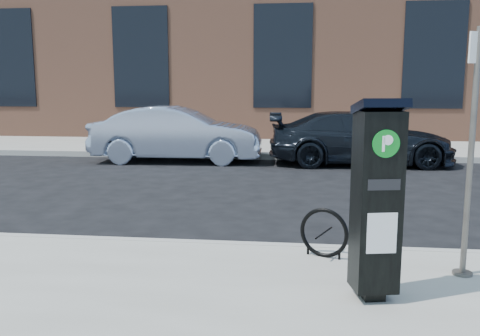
# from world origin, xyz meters

# --- Properties ---
(ground) EXTENTS (120.00, 120.00, 0.00)m
(ground) POSITION_xyz_m (0.00, 0.00, 0.00)
(ground) COLOR black
(ground) RESTS_ON ground
(sidewalk_far) EXTENTS (60.00, 12.00, 0.15)m
(sidewalk_far) POSITION_xyz_m (0.00, 14.00, 0.07)
(sidewalk_far) COLOR gray
(sidewalk_far) RESTS_ON ground
(curb_near) EXTENTS (60.00, 0.12, 0.16)m
(curb_near) POSITION_xyz_m (0.00, -0.02, 0.07)
(curb_near) COLOR #9E9B93
(curb_near) RESTS_ON ground
(curb_far) EXTENTS (60.00, 0.12, 0.16)m
(curb_far) POSITION_xyz_m (0.00, 8.02, 0.07)
(curb_far) COLOR #9E9B93
(curb_far) RESTS_ON ground
(building) EXTENTS (28.00, 10.05, 8.25)m
(building) POSITION_xyz_m (-0.00, 17.00, 4.15)
(building) COLOR #9B6146
(building) RESTS_ON ground
(parking_kiosk) EXTENTS (0.46, 0.43, 1.75)m
(parking_kiosk) POSITION_xyz_m (1.28, -1.46, 1.05)
(parking_kiosk) COLOR black
(parking_kiosk) RESTS_ON sidewalk_near
(sign_pole) EXTENTS (0.20, 0.19, 2.38)m
(sign_pole) POSITION_xyz_m (2.24, -0.77, 1.33)
(sign_pole) COLOR #514B47
(sign_pole) RESTS_ON sidewalk_near
(bike_rack) EXTENTS (0.52, 0.25, 0.55)m
(bike_rack) POSITION_xyz_m (0.90, -0.40, 0.42)
(bike_rack) COLOR black
(bike_rack) RESTS_ON sidewalk_near
(car_silver) EXTENTS (4.52, 1.74, 1.47)m
(car_silver) POSITION_xyz_m (-2.61, 7.36, 0.73)
(car_silver) COLOR #95A2BD
(car_silver) RESTS_ON ground
(car_dark) EXTENTS (4.74, 2.11, 1.35)m
(car_dark) POSITION_xyz_m (2.17, 7.40, 0.68)
(car_dark) COLOR black
(car_dark) RESTS_ON ground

